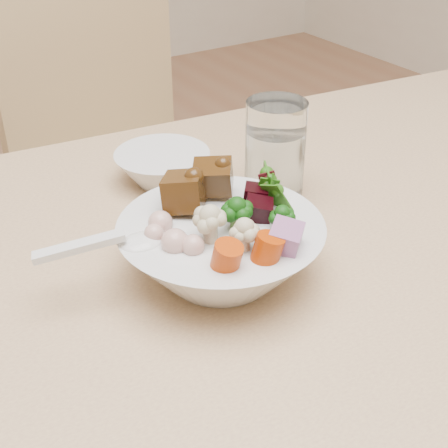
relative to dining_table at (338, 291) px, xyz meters
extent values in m
cube|color=tan|center=(0.00, 0.00, 0.06)|extent=(1.67, 1.05, 0.04)
cube|color=tan|center=(0.05, 0.65, -0.19)|extent=(0.52, 0.52, 0.04)
cube|color=tan|center=(0.01, 0.85, 0.06)|extent=(0.44, 0.11, 0.49)
cylinder|color=tan|center=(-0.10, 0.43, -0.44)|extent=(0.04, 0.04, 0.46)
cylinder|color=tan|center=(0.27, 0.50, -0.44)|extent=(0.04, 0.04, 0.46)
cylinder|color=tan|center=(-0.17, 0.80, -0.44)|extent=(0.04, 0.04, 0.46)
cylinder|color=tan|center=(0.20, 0.87, -0.44)|extent=(0.04, 0.04, 0.46)
sphere|color=black|center=(-0.15, 0.01, 0.16)|extent=(0.04, 0.04, 0.04)
sphere|color=beige|center=(-0.19, 0.01, 0.16)|extent=(0.04, 0.04, 0.04)
cube|color=black|center=(-0.11, 0.04, 0.15)|extent=(0.04, 0.04, 0.03)
cube|color=#8C5483|center=(-0.13, -0.05, 0.15)|extent=(0.05, 0.05, 0.04)
cylinder|color=#B44504|center=(-0.20, -0.04, 0.15)|extent=(0.04, 0.04, 0.03)
sphere|color=#CA9A8E|center=(-0.22, 0.02, 0.15)|extent=(0.02, 0.02, 0.02)
ellipsoid|color=silver|center=(-0.25, 0.04, 0.14)|extent=(0.06, 0.05, 0.02)
cube|color=silver|center=(-0.31, 0.06, 0.15)|extent=(0.09, 0.05, 0.02)
cylinder|color=white|center=(-0.01, 0.14, 0.14)|extent=(0.08, 0.08, 0.14)
cylinder|color=white|center=(-0.01, 0.14, 0.13)|extent=(0.07, 0.07, 0.09)
camera|label=1|loc=(-0.47, -0.45, 0.50)|focal=50.00mm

